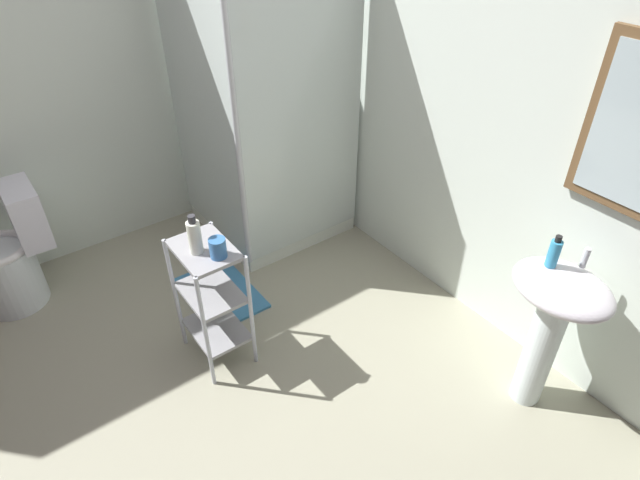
{
  "coord_description": "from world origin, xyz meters",
  "views": [
    {
      "loc": [
        1.65,
        -0.39,
        2.3
      ],
      "look_at": [
        0.18,
        0.7,
        0.96
      ],
      "focal_mm": 29.66,
      "sensor_mm": 36.0,
      "label": 1
    }
  ],
  "objects_px": {
    "pedestal_sink": "(553,315)",
    "hand_soap_bottle": "(554,253)",
    "lotion_bottle_white": "(195,236)",
    "storage_cart": "(211,294)",
    "rinse_cup": "(218,248)",
    "toilet": "(12,259)",
    "bath_mat": "(220,293)",
    "shower_stall": "(264,177)"
  },
  "relations": [
    {
      "from": "storage_cart",
      "to": "lotion_bottle_white",
      "type": "bearing_deg",
      "value": -77.68
    },
    {
      "from": "hand_soap_bottle",
      "to": "lotion_bottle_white",
      "type": "distance_m",
      "value": 1.64
    },
    {
      "from": "hand_soap_bottle",
      "to": "lotion_bottle_white",
      "type": "xyz_separation_m",
      "value": [
        -1.12,
        -1.2,
        -0.05
      ]
    },
    {
      "from": "pedestal_sink",
      "to": "hand_soap_bottle",
      "type": "distance_m",
      "value": 0.32
    },
    {
      "from": "pedestal_sink",
      "to": "storage_cart",
      "type": "height_order",
      "value": "pedestal_sink"
    },
    {
      "from": "shower_stall",
      "to": "bath_mat",
      "type": "height_order",
      "value": "shower_stall"
    },
    {
      "from": "pedestal_sink",
      "to": "storage_cart",
      "type": "xyz_separation_m",
      "value": [
        -1.22,
        -1.15,
        -0.14
      ]
    },
    {
      "from": "pedestal_sink",
      "to": "bath_mat",
      "type": "bearing_deg",
      "value": -151.01
    },
    {
      "from": "storage_cart",
      "to": "lotion_bottle_white",
      "type": "distance_m",
      "value": 0.4
    },
    {
      "from": "toilet",
      "to": "storage_cart",
      "type": "distance_m",
      "value": 1.38
    },
    {
      "from": "shower_stall",
      "to": "bath_mat",
      "type": "distance_m",
      "value": 0.88
    },
    {
      "from": "lotion_bottle_white",
      "to": "bath_mat",
      "type": "height_order",
      "value": "lotion_bottle_white"
    },
    {
      "from": "shower_stall",
      "to": "pedestal_sink",
      "type": "height_order",
      "value": "shower_stall"
    },
    {
      "from": "pedestal_sink",
      "to": "bath_mat",
      "type": "relative_size",
      "value": 1.35
    },
    {
      "from": "shower_stall",
      "to": "storage_cart",
      "type": "xyz_separation_m",
      "value": [
        0.86,
        -0.85,
        -0.03
      ]
    },
    {
      "from": "rinse_cup",
      "to": "bath_mat",
      "type": "bearing_deg",
      "value": 159.79
    },
    {
      "from": "rinse_cup",
      "to": "toilet",
      "type": "bearing_deg",
      "value": -146.9
    },
    {
      "from": "toilet",
      "to": "rinse_cup",
      "type": "height_order",
      "value": "rinse_cup"
    },
    {
      "from": "toilet",
      "to": "lotion_bottle_white",
      "type": "xyz_separation_m",
      "value": [
        1.14,
        0.74,
        0.52
      ]
    },
    {
      "from": "shower_stall",
      "to": "pedestal_sink",
      "type": "bearing_deg",
      "value": 8.11
    },
    {
      "from": "storage_cart",
      "to": "bath_mat",
      "type": "xyz_separation_m",
      "value": [
        -0.44,
        0.23,
        -0.43
      ]
    },
    {
      "from": "toilet",
      "to": "rinse_cup",
      "type": "relative_size",
      "value": 7.53
    },
    {
      "from": "shower_stall",
      "to": "storage_cart",
      "type": "distance_m",
      "value": 1.21
    },
    {
      "from": "hand_soap_bottle",
      "to": "storage_cart",
      "type": "bearing_deg",
      "value": -134.17
    },
    {
      "from": "storage_cart",
      "to": "shower_stall",
      "type": "bearing_deg",
      "value": 135.29
    },
    {
      "from": "rinse_cup",
      "to": "bath_mat",
      "type": "xyz_separation_m",
      "value": [
        -0.54,
        0.2,
        -0.78
      ]
    },
    {
      "from": "pedestal_sink",
      "to": "rinse_cup",
      "type": "height_order",
      "value": "rinse_cup"
    },
    {
      "from": "hand_soap_bottle",
      "to": "lotion_bottle_white",
      "type": "height_order",
      "value": "hand_soap_bottle"
    },
    {
      "from": "pedestal_sink",
      "to": "rinse_cup",
      "type": "bearing_deg",
      "value": -134.99
    },
    {
      "from": "pedestal_sink",
      "to": "storage_cart",
      "type": "relative_size",
      "value": 1.09
    },
    {
      "from": "rinse_cup",
      "to": "shower_stall",
      "type": "bearing_deg",
      "value": 139.55
    },
    {
      "from": "hand_soap_bottle",
      "to": "shower_stall",
      "type": "bearing_deg",
      "value": -171.15
    },
    {
      "from": "pedestal_sink",
      "to": "toilet",
      "type": "relative_size",
      "value": 1.07
    },
    {
      "from": "hand_soap_bottle",
      "to": "rinse_cup",
      "type": "height_order",
      "value": "hand_soap_bottle"
    },
    {
      "from": "bath_mat",
      "to": "hand_soap_bottle",
      "type": "bearing_deg",
      "value": 30.74
    },
    {
      "from": "storage_cart",
      "to": "lotion_bottle_white",
      "type": "height_order",
      "value": "lotion_bottle_white"
    },
    {
      "from": "rinse_cup",
      "to": "pedestal_sink",
      "type": "bearing_deg",
      "value": 45.01
    },
    {
      "from": "toilet",
      "to": "storage_cart",
      "type": "height_order",
      "value": "toilet"
    },
    {
      "from": "toilet",
      "to": "bath_mat",
      "type": "height_order",
      "value": "toilet"
    },
    {
      "from": "shower_stall",
      "to": "pedestal_sink",
      "type": "xyz_separation_m",
      "value": [
        2.08,
        0.3,
        0.12
      ]
    },
    {
      "from": "lotion_bottle_white",
      "to": "rinse_cup",
      "type": "distance_m",
      "value": 0.12
    },
    {
      "from": "shower_stall",
      "to": "rinse_cup",
      "type": "height_order",
      "value": "shower_stall"
    }
  ]
}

